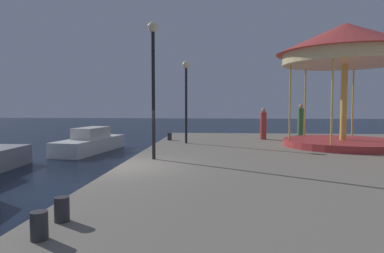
{
  "coord_description": "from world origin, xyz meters",
  "views": [
    {
      "loc": [
        3.1,
        -10.24,
        2.67
      ],
      "look_at": [
        1.87,
        5.51,
        1.69
      ],
      "focal_mm": 31.44,
      "sensor_mm": 36.0,
      "label": 1
    }
  ],
  "objects_px": {
    "carousel": "(345,55)",
    "bollard_north": "(39,226)",
    "person_far_corner": "(301,122)",
    "motorboat_white": "(91,143)",
    "bollard_center": "(170,137)",
    "lamp_post_near_edge": "(153,67)",
    "lamp_post_mid_promenade": "(186,87)",
    "bollard_south": "(62,209)",
    "person_by_the_water": "(263,125)"
  },
  "relations": [
    {
      "from": "bollard_south",
      "to": "bollard_center",
      "type": "relative_size",
      "value": 1.0
    },
    {
      "from": "lamp_post_near_edge",
      "to": "person_far_corner",
      "type": "distance_m",
      "value": 11.21
    },
    {
      "from": "motorboat_white",
      "to": "lamp_post_near_edge",
      "type": "bearing_deg",
      "value": -54.92
    },
    {
      "from": "person_by_the_water",
      "to": "carousel",
      "type": "bearing_deg",
      "value": -43.09
    },
    {
      "from": "person_far_corner",
      "to": "carousel",
      "type": "bearing_deg",
      "value": -77.31
    },
    {
      "from": "motorboat_white",
      "to": "bollard_center",
      "type": "bearing_deg",
      "value": -10.24
    },
    {
      "from": "carousel",
      "to": "bollard_north",
      "type": "distance_m",
      "value": 14.61
    },
    {
      "from": "carousel",
      "to": "person_far_corner",
      "type": "height_order",
      "value": "carousel"
    },
    {
      "from": "carousel",
      "to": "lamp_post_mid_promenade",
      "type": "distance_m",
      "value": 7.46
    },
    {
      "from": "motorboat_white",
      "to": "carousel",
      "type": "height_order",
      "value": "carousel"
    },
    {
      "from": "lamp_post_mid_promenade",
      "to": "bollard_center",
      "type": "xyz_separation_m",
      "value": [
        -1.03,
        1.37,
        -2.6
      ]
    },
    {
      "from": "bollard_south",
      "to": "person_far_corner",
      "type": "relative_size",
      "value": 0.2
    },
    {
      "from": "bollard_north",
      "to": "bollard_south",
      "type": "xyz_separation_m",
      "value": [
        -0.03,
        0.74,
        0.0
      ]
    },
    {
      "from": "bollard_north",
      "to": "person_by_the_water",
      "type": "relative_size",
      "value": 0.23
    },
    {
      "from": "lamp_post_mid_promenade",
      "to": "bollard_north",
      "type": "relative_size",
      "value": 10.15
    },
    {
      "from": "bollard_north",
      "to": "lamp_post_mid_promenade",
      "type": "bearing_deg",
      "value": 85.77
    },
    {
      "from": "motorboat_white",
      "to": "bollard_center",
      "type": "distance_m",
      "value": 4.83
    },
    {
      "from": "lamp_post_mid_promenade",
      "to": "person_far_corner",
      "type": "bearing_deg",
      "value": 27.93
    },
    {
      "from": "bollard_center",
      "to": "lamp_post_near_edge",
      "type": "bearing_deg",
      "value": -86.63
    },
    {
      "from": "lamp_post_near_edge",
      "to": "lamp_post_mid_promenade",
      "type": "relative_size",
      "value": 1.17
    },
    {
      "from": "bollard_north",
      "to": "lamp_post_near_edge",
      "type": "bearing_deg",
      "value": 88.03
    },
    {
      "from": "carousel",
      "to": "bollard_north",
      "type": "xyz_separation_m",
      "value": [
        -8.19,
        -11.43,
        -3.97
      ]
    },
    {
      "from": "carousel",
      "to": "person_far_corner",
      "type": "xyz_separation_m",
      "value": [
        -0.92,
        4.1,
        -3.25
      ]
    },
    {
      "from": "lamp_post_mid_promenade",
      "to": "person_far_corner",
      "type": "height_order",
      "value": "lamp_post_mid_promenade"
    },
    {
      "from": "motorboat_white",
      "to": "bollard_center",
      "type": "height_order",
      "value": "motorboat_white"
    },
    {
      "from": "person_far_corner",
      "to": "bollard_north",
      "type": "bearing_deg",
      "value": -115.08
    },
    {
      "from": "lamp_post_mid_promenade",
      "to": "person_by_the_water",
      "type": "xyz_separation_m",
      "value": [
        4.09,
        2.28,
        -1.98
      ]
    },
    {
      "from": "bollard_south",
      "to": "person_by_the_water",
      "type": "bearing_deg",
      "value": 69.88
    },
    {
      "from": "lamp_post_near_edge",
      "to": "carousel",
      "type": "bearing_deg",
      "value": 28.55
    },
    {
      "from": "bollard_north",
      "to": "motorboat_white",
      "type": "bearing_deg",
      "value": 108.7
    },
    {
      "from": "motorboat_white",
      "to": "bollard_north",
      "type": "relative_size",
      "value": 14.53
    },
    {
      "from": "bollard_north",
      "to": "person_far_corner",
      "type": "height_order",
      "value": "person_far_corner"
    },
    {
      "from": "bollard_north",
      "to": "person_by_the_water",
      "type": "height_order",
      "value": "person_by_the_water"
    },
    {
      "from": "motorboat_white",
      "to": "lamp_post_mid_promenade",
      "type": "xyz_separation_m",
      "value": [
        5.77,
        -2.22,
        3.06
      ]
    },
    {
      "from": "person_far_corner",
      "to": "bollard_south",
      "type": "bearing_deg",
      "value": -116.27
    },
    {
      "from": "lamp_post_mid_promenade",
      "to": "bollard_north",
      "type": "distance_m",
      "value": 12.46
    },
    {
      "from": "motorboat_white",
      "to": "person_by_the_water",
      "type": "relative_size",
      "value": 3.34
    },
    {
      "from": "person_far_corner",
      "to": "motorboat_white",
      "type": "bearing_deg",
      "value": -174.57
    },
    {
      "from": "bollard_center",
      "to": "person_by_the_water",
      "type": "xyz_separation_m",
      "value": [
        5.12,
        0.91,
        0.61
      ]
    },
    {
      "from": "carousel",
      "to": "bollard_south",
      "type": "relative_size",
      "value": 15.28
    },
    {
      "from": "carousel",
      "to": "bollard_south",
      "type": "distance_m",
      "value": 14.06
    },
    {
      "from": "lamp_post_near_edge",
      "to": "bollard_north",
      "type": "distance_m",
      "value": 7.71
    },
    {
      "from": "lamp_post_near_edge",
      "to": "bollard_north",
      "type": "bearing_deg",
      "value": -91.97
    },
    {
      "from": "bollard_north",
      "to": "person_by_the_water",
      "type": "bearing_deg",
      "value": 70.94
    },
    {
      "from": "motorboat_white",
      "to": "person_far_corner",
      "type": "distance_m",
      "value": 12.25
    },
    {
      "from": "motorboat_white",
      "to": "lamp_post_mid_promenade",
      "type": "distance_m",
      "value": 6.9
    },
    {
      "from": "carousel",
      "to": "lamp_post_near_edge",
      "type": "height_order",
      "value": "carousel"
    },
    {
      "from": "bollard_south",
      "to": "person_far_corner",
      "type": "xyz_separation_m",
      "value": [
        7.3,
        14.79,
        0.72
      ]
    },
    {
      "from": "bollard_north",
      "to": "person_far_corner",
      "type": "relative_size",
      "value": 0.2
    },
    {
      "from": "bollard_center",
      "to": "person_far_corner",
      "type": "bearing_deg",
      "value": 15.17
    }
  ]
}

